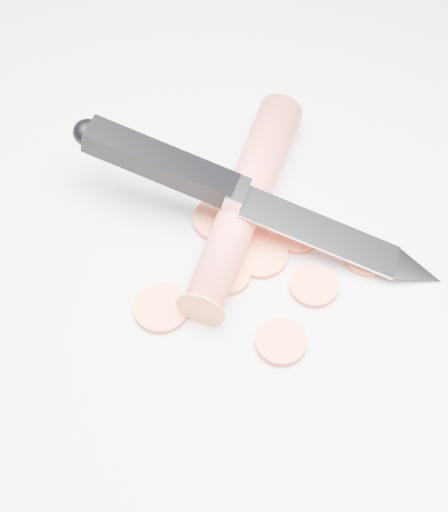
{
  "coord_description": "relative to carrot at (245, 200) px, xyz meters",
  "views": [
    {
      "loc": [
        -0.07,
        -0.31,
        0.43
      ],
      "look_at": [
        -0.05,
        -0.02,
        0.02
      ],
      "focal_mm": 50.0,
      "sensor_mm": 36.0,
      "label": 1
    }
  ],
  "objects": [
    {
      "name": "carrot_slice_1",
      "position": [
        -0.02,
        -0.06,
        -0.01
      ],
      "size": [
        0.04,
        0.04,
        0.01
      ],
      "primitive_type": "cylinder",
      "color": "#EF663B",
      "rests_on": "ground"
    },
    {
      "name": "carrot_slice_7",
      "position": [
        0.04,
        -0.07,
        -0.02
      ],
      "size": [
        0.03,
        0.03,
        0.01
      ],
      "primitive_type": "cylinder",
      "color": "#EF663B",
      "rests_on": "ground"
    },
    {
      "name": "carrot_slice_5",
      "position": [
        -0.02,
        -0.01,
        -0.01
      ],
      "size": [
        0.04,
        0.04,
        0.01
      ],
      "primitive_type": "cylinder",
      "color": "#EF663B",
      "rests_on": "ground"
    },
    {
      "name": "carrot_slice_0",
      "position": [
        -0.07,
        -0.08,
        -0.02
      ],
      "size": [
        0.04,
        0.04,
        0.01
      ],
      "primitive_type": "cylinder",
      "color": "#EF663B",
      "rests_on": "ground"
    },
    {
      "name": "kitchen_knife",
      "position": [
        0.01,
        -0.02,
        0.02
      ],
      "size": [
        0.27,
        0.14,
        0.07
      ],
      "primitive_type": null,
      "color": "silver",
      "rests_on": "ground"
    },
    {
      "name": "ground",
      "position": [
        0.03,
        -0.03,
        -0.02
      ],
      "size": [
        2.4,
        2.4,
        0.0
      ],
      "primitive_type": "plane",
      "color": "beige",
      "rests_on": "ground"
    },
    {
      "name": "carrot_slice_2",
      "position": [
        0.01,
        -0.04,
        -0.02
      ],
      "size": [
        0.04,
        0.04,
        0.01
      ],
      "primitive_type": "cylinder",
      "color": "#EF663B",
      "rests_on": "ground"
    },
    {
      "name": "carrot_slice_3",
      "position": [
        0.08,
        -0.05,
        -0.02
      ],
      "size": [
        0.03,
        0.03,
        0.01
      ],
      "primitive_type": "cylinder",
      "color": "#EF663B",
      "rests_on": "ground"
    },
    {
      "name": "carrot_slice_4",
      "position": [
        0.04,
        -0.03,
        -0.01
      ],
      "size": [
        0.03,
        0.03,
        0.01
      ],
      "primitive_type": "cylinder",
      "color": "#EF663B",
      "rests_on": "ground"
    },
    {
      "name": "carrot",
      "position": [
        0.0,
        0.0,
        0.0
      ],
      "size": [
        0.11,
        0.2,
        0.03
      ],
      "primitive_type": "cylinder",
      "rotation": [
        1.57,
        0.0,
        -0.4
      ],
      "color": "#DF5346",
      "rests_on": "ground"
    },
    {
      "name": "carrot_slice_6",
      "position": [
        0.01,
        -0.11,
        -0.01
      ],
      "size": [
        0.03,
        0.03,
        0.01
      ],
      "primitive_type": "cylinder",
      "color": "#EF663B",
      "rests_on": "ground"
    }
  ]
}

